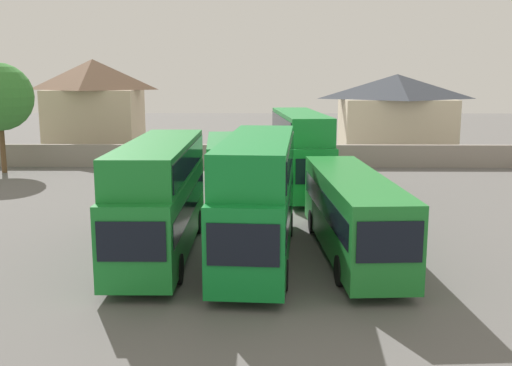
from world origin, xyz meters
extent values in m
plane|color=#605E5B|center=(0.00, 18.00, 0.00)|extent=(140.00, 140.00, 0.00)
cube|color=gray|center=(0.00, 23.77, 0.90)|extent=(56.00, 0.50, 1.80)
cube|color=#1A802E|center=(-3.91, 0.23, 1.82)|extent=(2.62, 10.97, 2.93)
cube|color=black|center=(-3.87, -5.26, 2.18)|extent=(2.24, 0.10, 1.32)
cube|color=black|center=(-3.91, 0.23, 2.18)|extent=(2.66, 10.09, 0.92)
cube|color=#1A802E|center=(-3.91, 0.50, 4.00)|extent=(2.57, 10.42, 1.43)
cube|color=black|center=(-3.91, 0.50, 4.00)|extent=(2.66, 9.87, 1.00)
cylinder|color=black|center=(-2.72, -3.15, 0.55)|extent=(0.31, 1.10, 1.10)
cylinder|color=black|center=(-5.06, -3.17, 0.55)|extent=(0.31, 1.10, 1.10)
cylinder|color=black|center=(-2.77, 3.63, 0.55)|extent=(0.31, 1.10, 1.10)
cylinder|color=black|center=(-5.11, 3.62, 0.55)|extent=(0.31, 1.10, 1.10)
cube|color=#118430|center=(0.11, -0.21, 1.87)|extent=(3.36, 11.33, 3.03)
cube|color=black|center=(-0.28, -5.80, 2.24)|extent=(2.28, 0.24, 1.36)
cube|color=black|center=(0.11, -0.21, 2.24)|extent=(3.34, 10.44, 0.96)
cube|color=#118430|center=(0.13, 0.07, 4.17)|extent=(3.27, 10.77, 1.57)
cube|color=black|center=(0.13, 0.07, 4.17)|extent=(3.32, 10.22, 1.10)
cylinder|color=black|center=(1.06, -3.75, 0.55)|extent=(0.38, 1.12, 1.10)
cylinder|color=black|center=(-1.32, -3.58, 0.55)|extent=(0.38, 1.12, 1.10)
cylinder|color=black|center=(1.54, 3.17, 0.55)|extent=(0.38, 1.12, 1.10)
cylinder|color=black|center=(-0.84, 3.33, 0.55)|extent=(0.38, 1.12, 1.10)
cube|color=#20802F|center=(4.00, 0.35, 1.86)|extent=(3.10, 11.51, 3.01)
cube|color=black|center=(4.34, -5.36, 2.22)|extent=(2.13, 0.21, 1.35)
cube|color=black|center=(4.00, 0.35, 2.22)|extent=(3.08, 10.61, 0.95)
cylinder|color=black|center=(5.32, -3.11, 0.55)|extent=(0.37, 1.12, 1.10)
cylinder|color=black|center=(3.10, -3.25, 0.55)|extent=(0.37, 1.12, 1.10)
cylinder|color=black|center=(4.90, 3.94, 0.55)|extent=(0.37, 1.12, 1.10)
cylinder|color=black|center=(2.67, 3.80, 0.55)|extent=(0.37, 1.12, 1.10)
cube|color=#1F8539|center=(-1.96, 13.92, 1.84)|extent=(3.28, 10.17, 2.97)
cube|color=black|center=(-1.57, 8.92, 2.20)|extent=(2.21, 0.25, 1.34)
cube|color=black|center=(-1.96, 13.92, 2.20)|extent=(3.26, 9.38, 0.94)
cylinder|color=black|center=(-0.56, 10.92, 0.55)|extent=(0.38, 1.12, 1.10)
cylinder|color=black|center=(-2.87, 10.74, 0.55)|extent=(0.38, 1.12, 1.10)
cylinder|color=black|center=(-1.04, 17.11, 0.55)|extent=(0.38, 1.12, 1.10)
cylinder|color=black|center=(-3.35, 16.93, 0.55)|extent=(0.38, 1.12, 1.10)
cube|color=#198833|center=(2.65, 13.59, 1.90)|extent=(3.42, 11.47, 3.09)
cube|color=black|center=(3.13, 7.94, 2.27)|extent=(2.17, 0.26, 1.39)
cube|color=black|center=(2.65, 13.59, 2.27)|extent=(3.39, 10.57, 0.97)
cube|color=#198833|center=(2.62, 13.87, 4.24)|extent=(3.33, 10.90, 1.59)
cube|color=black|center=(2.62, 13.87, 4.24)|extent=(3.37, 10.34, 1.11)
cylinder|color=black|center=(4.08, 10.20, 0.55)|extent=(0.39, 1.12, 1.10)
cylinder|color=black|center=(1.81, 10.00, 0.55)|extent=(0.39, 1.12, 1.10)
cylinder|color=black|center=(3.48, 17.17, 0.55)|extent=(0.39, 1.12, 1.10)
cylinder|color=black|center=(1.22, 16.98, 0.55)|extent=(0.39, 1.12, 1.10)
cube|color=#C6B293|center=(-15.39, 31.57, 2.98)|extent=(8.13, 6.19, 5.95)
pyramid|color=brown|center=(-15.39, 31.57, 7.33)|extent=(8.53, 6.50, 2.76)
cube|color=beige|center=(12.72, 32.52, 2.54)|extent=(10.03, 6.75, 5.09)
pyramid|color=#3D424C|center=(12.72, 32.52, 6.22)|extent=(10.53, 7.09, 2.26)
cylinder|color=brown|center=(-19.41, 20.77, 1.97)|extent=(0.38, 0.38, 3.94)
camera|label=1|loc=(0.37, -23.40, 7.48)|focal=41.53mm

